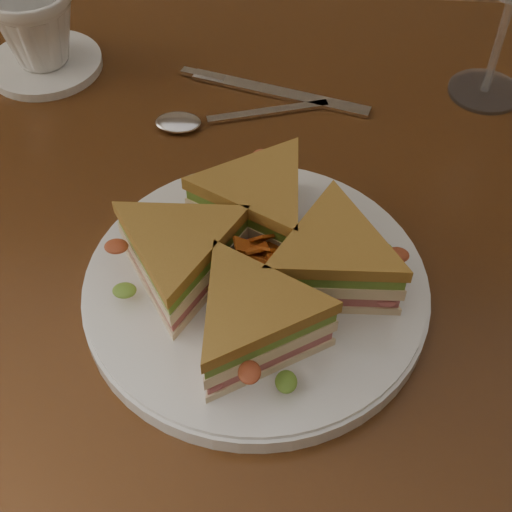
% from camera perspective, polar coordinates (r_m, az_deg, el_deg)
% --- Properties ---
extents(table, '(1.20, 0.80, 0.75)m').
position_cam_1_polar(table, '(0.73, 4.81, -2.71)').
color(table, '#351B0C').
rests_on(table, ground).
extents(plate, '(0.28, 0.28, 0.02)m').
position_cam_1_polar(plate, '(0.59, -0.00, -2.64)').
color(plate, white).
rests_on(plate, table).
extents(sandwich_wedges, '(0.25, 0.25, 0.06)m').
position_cam_1_polar(sandwich_wedges, '(0.56, 0.00, -0.33)').
color(sandwich_wedges, beige).
rests_on(sandwich_wedges, plate).
extents(crisps_mound, '(0.09, 0.09, 0.05)m').
position_cam_1_polar(crisps_mound, '(0.57, 0.00, -0.59)').
color(crisps_mound, '#B34F16').
rests_on(crisps_mound, plate).
extents(spoon, '(0.18, 0.07, 0.01)m').
position_cam_1_polar(spoon, '(0.75, -4.48, 10.76)').
color(spoon, silver).
rests_on(spoon, table).
extents(knife, '(0.21, 0.07, 0.00)m').
position_cam_1_polar(knife, '(0.80, 0.88, 13.09)').
color(knife, silver).
rests_on(knife, table).
extents(saucer, '(0.13, 0.13, 0.01)m').
position_cam_1_polar(saucer, '(0.86, -16.50, 14.52)').
color(saucer, white).
rests_on(saucer, table).
extents(coffee_cup, '(0.10, 0.10, 0.08)m').
position_cam_1_polar(coffee_cup, '(0.84, -17.23, 17.12)').
color(coffee_cup, white).
rests_on(coffee_cup, saucer).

